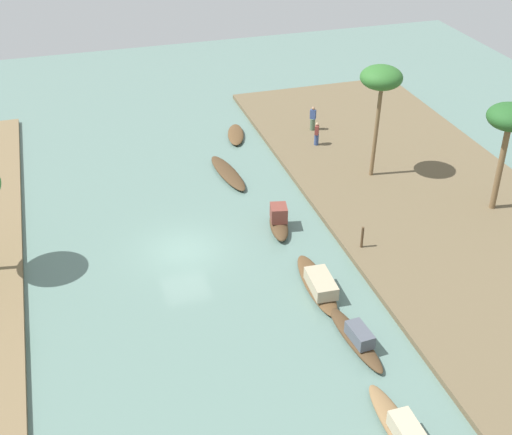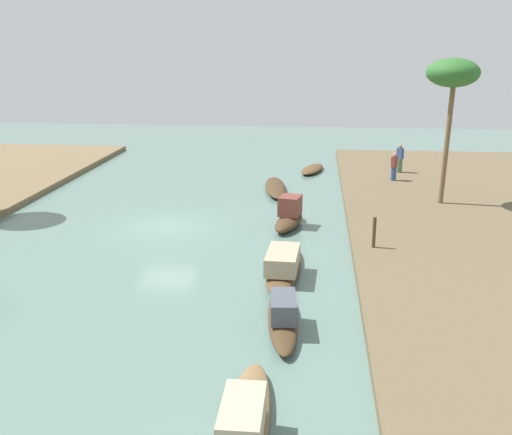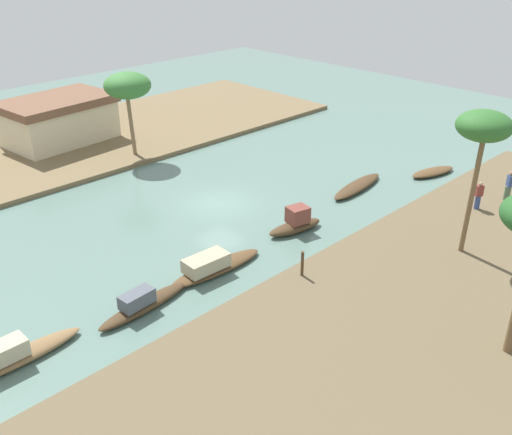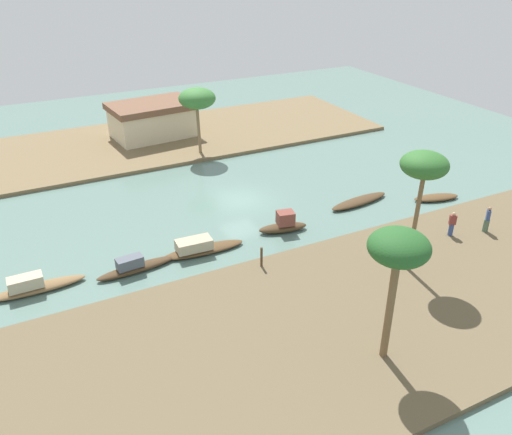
{
  "view_description": "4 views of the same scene",
  "coord_description": "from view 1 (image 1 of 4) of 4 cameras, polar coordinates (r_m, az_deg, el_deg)",
  "views": [
    {
      "loc": [
        -30.17,
        5.11,
        20.79
      ],
      "look_at": [
        1.11,
        -4.37,
        0.64
      ],
      "focal_mm": 48.63,
      "sensor_mm": 36.0,
      "label": 1
    },
    {
      "loc": [
        -25.43,
        -6.65,
        7.96
      ],
      "look_at": [
        -1.64,
        -4.25,
        1.04
      ],
      "focal_mm": 42.2,
      "sensor_mm": 36.0,
      "label": 2
    },
    {
      "loc": [
        -20.21,
        -23.77,
        14.57
      ],
      "look_at": [
        -0.96,
        -4.12,
        0.86
      ],
      "focal_mm": 41.16,
      "sensor_mm": 36.0,
      "label": 3
    },
    {
      "loc": [
        -14.4,
        -31.29,
        16.71
      ],
      "look_at": [
        -0.83,
        -4.38,
        0.81
      ],
      "focal_mm": 36.64,
      "sensor_mm": 36.0,
      "label": 4
    }
  ],
  "objects": [
    {
      "name": "person_by_mooring",
      "position": [
        47.21,
        5.01,
        6.82
      ],
      "size": [
        0.47,
        0.41,
        1.62
      ],
      "rotation": [
        0.0,
        0.0,
        5.74
      ],
      "color": "#33477A",
      "rests_on": "riverbank_left"
    },
    {
      "name": "palm_tree_left_near",
      "position": [
        39.9,
        20.17,
        7.53
      ],
      "size": [
        2.56,
        2.56,
        6.35
      ],
      "color": "brown",
      "rests_on": "riverbank_left"
    },
    {
      "name": "sampan_with_tall_canopy",
      "position": [
        49.14,
        -1.67,
        6.84
      ],
      "size": [
        3.62,
        1.92,
        0.36
      ],
      "rotation": [
        0.0,
        0.0,
        -0.25
      ],
      "color": "brown",
      "rests_on": "river_water"
    },
    {
      "name": "sampan_upstream_small",
      "position": [
        38.37,
        1.89,
        -0.3
      ],
      "size": [
        3.34,
        1.62,
        1.4
      ],
      "rotation": [
        0.0,
        0.0,
        -0.21
      ],
      "color": "#47331E",
      "rests_on": "river_water"
    },
    {
      "name": "sampan_near_left_bank",
      "position": [
        33.94,
        5.15,
        -5.46
      ],
      "size": [
        5.14,
        1.43,
        1.01
      ],
      "rotation": [
        0.0,
        0.0,
        -0.05
      ],
      "color": "brown",
      "rests_on": "river_water"
    },
    {
      "name": "mooring_post",
      "position": [
        36.64,
        8.73,
        -1.61
      ],
      "size": [
        0.14,
        0.14,
        1.23
      ],
      "primitive_type": "cylinder",
      "color": "#4C3823",
      "rests_on": "riverbank_left"
    },
    {
      "name": "person_on_near_bank",
      "position": [
        49.44,
        4.69,
        8.01
      ],
      "size": [
        0.5,
        0.5,
        1.74
      ],
      "rotation": [
        0.0,
        0.0,
        3.95
      ],
      "color": "#4C664C",
      "rests_on": "riverbank_left"
    },
    {
      "name": "sampan_downstream_large",
      "position": [
        27.66,
        11.97,
        -16.85
      ],
      "size": [
        5.05,
        1.04,
        1.06
      ],
      "rotation": [
        0.0,
        0.0,
        0.01
      ],
      "color": "brown",
      "rests_on": "river_water"
    },
    {
      "name": "river_water",
      "position": [
        36.99,
        -6.0,
        -2.75
      ],
      "size": [
        69.9,
        69.9,
        0.0
      ],
      "primitive_type": "plane",
      "color": "slate",
      "rests_on": "ground"
    },
    {
      "name": "sampan_foreground",
      "position": [
        43.97,
        -2.33,
        3.69
      ],
      "size": [
        5.18,
        1.72,
        0.39
      ],
      "rotation": [
        0.0,
        0.0,
        0.12
      ],
      "color": "#47331E",
      "rests_on": "river_water"
    },
    {
      "name": "riverbank_left",
      "position": [
        41.72,
        14.57,
        0.88
      ],
      "size": [
        39.9,
        13.68,
        0.3
      ],
      "primitive_type": "cube",
      "color": "brown",
      "rests_on": "ground"
    },
    {
      "name": "palm_tree_left_far",
      "position": [
        41.62,
        10.26,
        11.1
      ],
      "size": [
        2.5,
        2.5,
        7.04
      ],
      "color": "brown",
      "rests_on": "riverbank_left"
    },
    {
      "name": "sampan_open_hull",
      "position": [
        31.19,
        8.24,
        -9.72
      ],
      "size": [
        4.75,
        1.26,
        1.01
      ],
      "rotation": [
        0.0,
        0.0,
        0.08
      ],
      "color": "#47331E",
      "rests_on": "river_water"
    }
  ]
}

